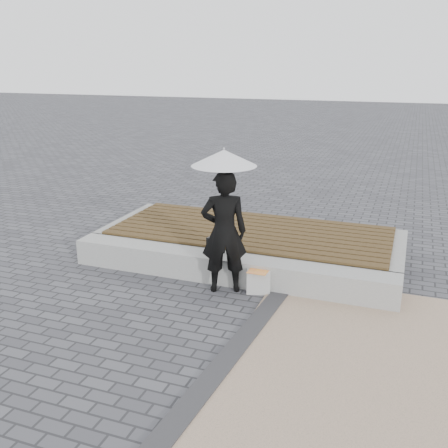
{
  "coord_description": "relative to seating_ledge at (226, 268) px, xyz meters",
  "views": [
    {
      "loc": [
        2.43,
        -5.07,
        3.14
      ],
      "look_at": [
        0.08,
        1.27,
        1.0
      ],
      "focal_mm": 41.04,
      "sensor_mm": 36.0,
      "label": 1
    }
  ],
  "objects": [
    {
      "name": "ground",
      "position": [
        0.0,
        -1.6,
        -0.2
      ],
      "size": [
        80.0,
        80.0,
        0.0
      ],
      "primitive_type": "plane",
      "color": "#4D4D52",
      "rests_on": "ground"
    },
    {
      "name": "edging_band",
      "position": [
        0.75,
        -2.1,
        -0.18
      ],
      "size": [
        0.61,
        5.2,
        0.04
      ],
      "primitive_type": "cube",
      "rotation": [
        0.0,
        0.0,
        -0.07
      ],
      "color": "#323234",
      "rests_on": "ground"
    },
    {
      "name": "seating_ledge",
      "position": [
        0.0,
        0.0,
        0.0
      ],
      "size": [
        5.0,
        0.45,
        0.4
      ],
      "primitive_type": "cube",
      "color": "#A8A8A3",
      "rests_on": "ground"
    },
    {
      "name": "timber_platform",
      "position": [
        0.0,
        1.2,
        0.0
      ],
      "size": [
        5.0,
        2.0,
        0.4
      ],
      "primitive_type": "cube",
      "color": "#A0A09A",
      "rests_on": "ground"
    },
    {
      "name": "timber_decking",
      "position": [
        0.0,
        1.2,
        0.22
      ],
      "size": [
        4.6,
        2.0,
        0.04
      ],
      "primitive_type": null,
      "color": "brown",
      "rests_on": "timber_platform"
    },
    {
      "name": "woman",
      "position": [
        0.08,
        -0.33,
        0.68
      ],
      "size": [
        0.76,
        0.65,
        1.76
      ],
      "primitive_type": "imported",
      "rotation": [
        0.0,
        0.0,
        3.56
      ],
      "color": "black",
      "rests_on": "ground"
    },
    {
      "name": "parasol",
      "position": [
        0.08,
        -0.33,
        1.73
      ],
      "size": [
        0.89,
        0.89,
        1.13
      ],
      "rotation": [
        0.0,
        0.0,
        -0.1
      ],
      "color": "silver",
      "rests_on": "ground"
    },
    {
      "name": "handbag",
      "position": [
        -0.22,
        0.11,
        0.3
      ],
      "size": [
        0.31,
        0.19,
        0.21
      ],
      "primitive_type": "cube",
      "rotation": [
        0.0,
        0.0,
        -0.33
      ],
      "color": "black",
      "rests_on": "seating_ledge"
    },
    {
      "name": "canvas_tote",
      "position": [
        0.58,
        -0.26,
        -0.03
      ],
      "size": [
        0.35,
        0.22,
        0.35
      ],
      "primitive_type": "cube",
      "rotation": [
        0.0,
        0.0,
        0.25
      ],
      "color": "#B9B9B4",
      "rests_on": "ground"
    },
    {
      "name": "magazine",
      "position": [
        0.58,
        -0.31,
        0.15
      ],
      "size": [
        0.28,
        0.21,
        0.01
      ],
      "primitive_type": "cube",
      "rotation": [
        0.0,
        0.0,
        -0.02
      ],
      "color": "#EF3549",
      "rests_on": "canvas_tote"
    }
  ]
}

